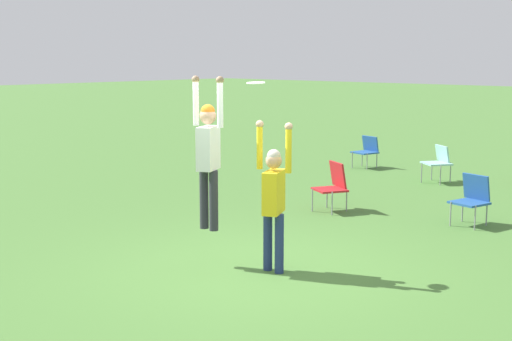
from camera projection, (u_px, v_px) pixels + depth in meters
ground_plane at (253, 270)px, 9.49m from camera, size 120.00×120.00×0.00m
person_jumping at (208, 150)px, 9.45m from camera, size 0.56×0.46×2.06m
person_defending at (274, 194)px, 9.28m from camera, size 0.60×0.49×2.00m
frisbee at (256, 83)px, 9.22m from camera, size 0.24×0.24×0.02m
camping_chair_0 at (333, 183)px, 13.11m from camera, size 0.71×0.78×0.89m
camping_chair_2 at (367, 149)px, 18.19m from camera, size 0.63×0.67×0.80m
camping_chair_3 at (472, 196)px, 11.99m from camera, size 0.61×0.65×0.85m
camping_chair_4 at (439, 160)px, 16.07m from camera, size 0.76×0.83×0.82m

